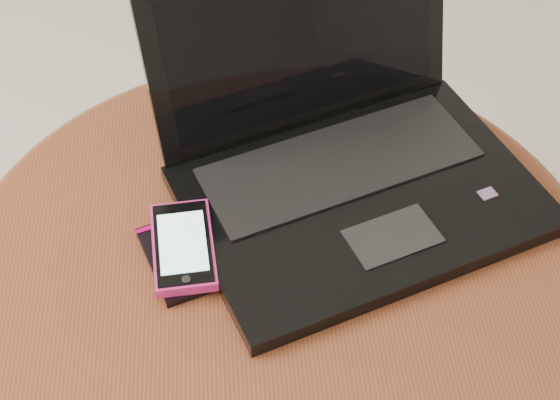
{
  "coord_description": "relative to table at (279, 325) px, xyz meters",
  "views": [
    {
      "loc": [
        -0.15,
        -0.48,
        1.18
      ],
      "look_at": [
        -0.1,
        0.06,
        0.59
      ],
      "focal_mm": 52.43,
      "sensor_mm": 36.0,
      "label": 1
    }
  ],
  "objects": [
    {
      "name": "phone_black",
      "position": [
        -0.1,
        0.01,
        0.12
      ],
      "size": [
        0.08,
        0.11,
        0.01
      ],
      "color": "black",
      "rests_on": "table"
    },
    {
      "name": "laptop",
      "position": [
        0.08,
        0.11,
        0.16
      ],
      "size": [
        0.44,
        0.41,
        0.23
      ],
      "color": "black",
      "rests_on": "table"
    },
    {
      "name": "phone_pink",
      "position": [
        -0.09,
        0.01,
        0.13
      ],
      "size": [
        0.07,
        0.12,
        0.01
      ],
      "color": "#D12679",
      "rests_on": "phone_black"
    },
    {
      "name": "table",
      "position": [
        0.0,
        0.0,
        0.0
      ],
      "size": [
        0.67,
        0.67,
        0.53
      ],
      "color": "brown",
      "rests_on": "ground"
    }
  ]
}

